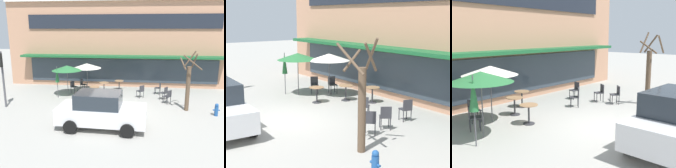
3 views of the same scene
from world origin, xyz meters
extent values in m
plane|color=#9E9B93|center=(0.00, 0.00, 0.00)|extent=(80.00, 80.00, 0.00)
cube|color=tan|center=(0.00, 10.00, 3.64)|extent=(19.01, 8.00, 7.27)
cube|color=#19592D|center=(0.00, 5.45, 2.55)|extent=(16.16, 1.10, 0.16)
cube|color=#1E232D|center=(0.00, 5.94, 5.24)|extent=(15.21, 0.10, 1.10)
cube|color=#2D3842|center=(0.00, 5.94, 1.35)|extent=(15.21, 0.10, 1.90)
cylinder|color=#333338|center=(-1.16, 4.01, 0.01)|extent=(0.44, 0.44, 0.03)
cylinder|color=#333338|center=(-1.16, 4.01, 0.38)|extent=(0.07, 0.07, 0.70)
cylinder|color=#99704C|center=(-1.16, 4.01, 0.74)|extent=(0.70, 0.70, 0.03)
cylinder|color=#333338|center=(-1.62, 2.63, 0.01)|extent=(0.44, 0.44, 0.03)
cylinder|color=#333338|center=(-1.62, 2.63, 0.38)|extent=(0.07, 0.07, 0.70)
cylinder|color=#99704C|center=(-1.62, 2.63, 0.74)|extent=(0.70, 0.70, 0.03)
cylinder|color=#333338|center=(-0.08, 4.77, 0.01)|extent=(0.44, 0.44, 0.03)
cylinder|color=#333338|center=(-0.08, 4.77, 0.38)|extent=(0.07, 0.07, 0.70)
cylinder|color=#99704C|center=(-0.08, 4.77, 0.74)|extent=(0.70, 0.70, 0.03)
cylinder|color=#4C4C51|center=(-2.40, 3.87, 1.10)|extent=(0.04, 0.04, 2.20)
cone|color=silver|center=(-2.40, 3.87, 2.03)|extent=(2.10, 2.10, 0.35)
cylinder|color=#4C4C51|center=(-4.14, 2.26, 1.10)|extent=(0.04, 0.04, 2.20)
cone|color=#286B38|center=(-4.14, 2.26, 1.65)|extent=(0.28, 0.28, 1.10)
cylinder|color=#4C4C51|center=(-3.56, 2.72, 1.10)|extent=(0.04, 0.04, 2.20)
cone|color=#286B38|center=(-3.56, 2.72, 2.03)|extent=(2.10, 2.10, 0.35)
cylinder|color=#333338|center=(2.61, 3.83, 0.23)|extent=(0.04, 0.04, 0.45)
cylinder|color=#333338|center=(2.70, 4.16, 0.23)|extent=(0.04, 0.04, 0.45)
cylinder|color=#333338|center=(2.93, 3.74, 0.23)|extent=(0.04, 0.04, 0.45)
cylinder|color=#333338|center=(3.03, 4.07, 0.23)|extent=(0.04, 0.04, 0.45)
cube|color=#333338|center=(2.82, 3.95, 0.47)|extent=(0.49, 0.49, 0.04)
cube|color=#333338|center=(2.99, 3.90, 0.69)|extent=(0.15, 0.40, 0.40)
cylinder|color=#333338|center=(1.30, 2.94, 0.23)|extent=(0.04, 0.04, 0.45)
cylinder|color=#333338|center=(1.56, 3.16, 0.23)|extent=(0.04, 0.04, 0.45)
cylinder|color=#333338|center=(1.52, 2.68, 0.23)|extent=(0.04, 0.04, 0.45)
cylinder|color=#333338|center=(1.78, 2.90, 0.23)|extent=(0.04, 0.04, 0.45)
cube|color=#333338|center=(1.54, 2.92, 0.47)|extent=(0.56, 0.56, 0.04)
cube|color=#333338|center=(1.66, 2.78, 0.69)|extent=(0.33, 0.29, 0.40)
cylinder|color=#333338|center=(-3.10, 3.64, 0.23)|extent=(0.04, 0.04, 0.45)
cylinder|color=#333338|center=(-3.27, 3.34, 0.23)|extent=(0.04, 0.04, 0.45)
cylinder|color=#333338|center=(-3.40, 3.80, 0.23)|extent=(0.04, 0.04, 0.45)
cylinder|color=#333338|center=(-3.57, 3.51, 0.23)|extent=(0.04, 0.04, 0.45)
cube|color=#333338|center=(-3.34, 3.57, 0.47)|extent=(0.54, 0.54, 0.04)
cube|color=#333338|center=(-3.49, 3.66, 0.69)|extent=(0.23, 0.37, 0.40)
cylinder|color=#333338|center=(3.00, 1.75, 0.23)|extent=(0.04, 0.04, 0.45)
cylinder|color=#333338|center=(3.23, 2.00, 0.23)|extent=(0.04, 0.04, 0.45)
cylinder|color=#333338|center=(3.26, 1.52, 0.23)|extent=(0.04, 0.04, 0.45)
cylinder|color=#333338|center=(3.48, 1.77, 0.23)|extent=(0.04, 0.04, 0.45)
cube|color=#333338|center=(3.24, 1.76, 0.47)|extent=(0.57, 0.57, 0.04)
cube|color=#333338|center=(3.38, 1.64, 0.69)|extent=(0.30, 0.32, 0.40)
cylinder|color=#333338|center=(2.87, 2.55, 0.23)|extent=(0.04, 0.04, 0.45)
cylinder|color=#333338|center=(3.06, 2.83, 0.23)|extent=(0.04, 0.04, 0.45)
cylinder|color=#333338|center=(3.15, 2.36, 0.23)|extent=(0.04, 0.04, 0.45)
cylinder|color=#333338|center=(3.34, 2.64, 0.23)|extent=(0.04, 0.04, 0.45)
cube|color=#333338|center=(3.11, 2.60, 0.47)|extent=(0.56, 0.56, 0.04)
cube|color=#333338|center=(3.25, 2.49, 0.69)|extent=(0.26, 0.35, 0.40)
cylinder|color=#333338|center=(-2.61, 4.52, 0.23)|extent=(0.04, 0.04, 0.45)
cylinder|color=#333338|center=(-2.69, 4.19, 0.23)|extent=(0.04, 0.04, 0.45)
cylinder|color=#333338|center=(-2.94, 4.60, 0.23)|extent=(0.04, 0.04, 0.45)
cylinder|color=#333338|center=(-3.02, 4.27, 0.23)|extent=(0.04, 0.04, 0.45)
cube|color=#333338|center=(-2.81, 4.39, 0.47)|extent=(0.48, 0.48, 0.04)
cube|color=#333338|center=(-2.99, 4.43, 0.69)|extent=(0.13, 0.40, 0.40)
cube|color=silver|center=(-0.29, -2.48, 0.70)|extent=(4.28, 1.99, 0.76)
cube|color=#232B33|center=(-0.44, -2.48, 1.42)|extent=(2.17, 1.69, 0.68)
cylinder|color=black|center=(1.05, -1.64, 0.32)|extent=(0.65, 0.25, 0.64)
cylinder|color=black|center=(0.97, -3.44, 0.32)|extent=(0.65, 0.25, 0.64)
cylinder|color=black|center=(-1.55, -1.53, 0.32)|extent=(0.65, 0.25, 0.64)
cylinder|color=black|center=(-1.63, -3.32, 0.32)|extent=(0.65, 0.25, 0.64)
cylinder|color=brown|center=(4.25, 0.53, 1.30)|extent=(0.24, 0.24, 2.60)
cylinder|color=brown|center=(4.52, 0.61, 2.92)|extent=(0.24, 0.63, 0.88)
cylinder|color=brown|center=(4.30, 0.83, 2.98)|extent=(0.68, 0.20, 0.99)
cylinder|color=brown|center=(3.88, 0.44, 2.78)|extent=(0.28, 0.81, 0.61)
cylinder|color=brown|center=(4.32, 0.02, 2.90)|extent=(1.09, 0.23, 0.85)
cylinder|color=#47474C|center=(-6.64, -0.07, 1.70)|extent=(0.12, 0.12, 3.40)
cube|color=black|center=(-6.64, -0.25, 2.90)|extent=(0.26, 0.20, 0.80)
cylinder|color=#1E4C8C|center=(5.70, -0.20, 0.28)|extent=(0.20, 0.20, 0.55)
sphere|color=#1E4C8C|center=(5.70, -0.20, 0.61)|extent=(0.19, 0.19, 0.19)
cylinder|color=#1E4C8C|center=(5.57, -0.20, 0.33)|extent=(0.10, 0.07, 0.07)
cylinder|color=#1E4C8C|center=(5.83, -0.20, 0.33)|extent=(0.10, 0.07, 0.07)
camera|label=1|loc=(1.40, -13.10, 4.69)|focal=38.00mm
camera|label=2|loc=(11.85, -5.80, 4.09)|focal=55.00mm
camera|label=3|loc=(-8.57, -5.00, 3.34)|focal=45.00mm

